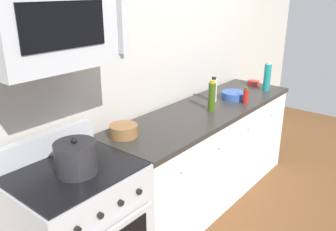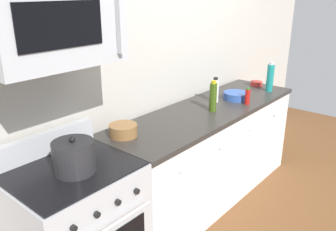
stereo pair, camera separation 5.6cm
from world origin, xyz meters
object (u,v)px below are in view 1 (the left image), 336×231
(range_oven, at_px, (79,231))
(stockpot, at_px, (76,158))
(bottle_olive_oil, at_px, (212,97))
(bowl_blue_mixing, at_px, (234,95))
(bottle_sparkling_teal, at_px, (267,77))
(bottle_vinegar_white, at_px, (213,90))
(microwave, at_px, (52,28))
(bowl_red_small, at_px, (253,83))
(bowl_wooden_salad, at_px, (123,130))
(bottle_hot_sauce_red, at_px, (246,96))

(range_oven, height_order, stockpot, stockpot)
(bottle_olive_oil, height_order, bowl_blue_mixing, bottle_olive_oil)
(bowl_blue_mixing, bearing_deg, stockpot, -179.94)
(bottle_sparkling_teal, bearing_deg, bottle_vinegar_white, 161.17)
(stockpot, bearing_deg, bottle_sparkling_teal, -2.94)
(microwave, xyz_separation_m, bowl_blue_mixing, (1.88, -0.10, -0.79))
(bottle_sparkling_teal, relative_size, bowl_red_small, 2.38)
(range_oven, relative_size, bowl_red_small, 8.19)
(bowl_wooden_salad, bearing_deg, stockpot, -162.21)
(microwave, bearing_deg, bowl_blue_mixing, -2.94)
(bottle_hot_sauce_red, bearing_deg, bottle_vinegar_white, 116.87)
(bottle_vinegar_white, xyz_separation_m, bowl_wooden_salad, (-1.12, 0.07, -0.07))
(microwave, height_order, bottle_olive_oil, microwave)
(bottle_olive_oil, bearing_deg, stockpot, 179.20)
(bottle_hot_sauce_red, xyz_separation_m, bowl_wooden_salad, (-1.26, 0.34, -0.03))
(stockpot, bearing_deg, bowl_wooden_salad, 17.79)
(bottle_sparkling_teal, relative_size, stockpot, 1.25)
(bottle_vinegar_white, height_order, bowl_red_small, bottle_vinegar_white)
(range_oven, xyz_separation_m, bottle_hot_sauce_red, (1.81, -0.21, 0.53))
(microwave, height_order, bowl_wooden_salad, microwave)
(bottle_sparkling_teal, bearing_deg, stockpot, 177.06)
(microwave, distance_m, bottle_sparkling_teal, 2.46)
(bottle_hot_sauce_red, height_order, bowl_blue_mixing, bottle_hot_sauce_red)
(range_oven, relative_size, bottle_olive_oil, 3.85)
(microwave, distance_m, bowl_red_small, 2.60)
(bottle_vinegar_white, distance_m, bowl_wooden_salad, 1.12)
(bottle_sparkling_teal, bearing_deg, bottle_hot_sauce_red, -176.06)
(range_oven, bearing_deg, microwave, 89.71)
(stockpot, bearing_deg, microwave, 89.87)
(bottle_olive_oil, xyz_separation_m, bowl_blue_mixing, (0.44, 0.02, -0.09))
(bowl_blue_mixing, bearing_deg, bowl_red_small, 7.81)
(bowl_blue_mixing, bearing_deg, bottle_olive_oil, -177.16)
(bottle_vinegar_white, xyz_separation_m, bowl_red_small, (0.80, -0.03, -0.09))
(bowl_wooden_salad, bearing_deg, bowl_blue_mixing, -7.55)
(bowl_red_small, distance_m, bowl_blue_mixing, 0.60)
(bottle_vinegar_white, height_order, stockpot, bottle_vinegar_white)
(microwave, bearing_deg, bottle_sparkling_teal, -5.32)
(bottle_olive_oil, bearing_deg, bowl_wooden_salad, 167.43)
(bottle_vinegar_white, height_order, bottle_sparkling_teal, bottle_sparkling_teal)
(bowl_red_small, relative_size, stockpot, 0.53)
(microwave, xyz_separation_m, stockpot, (-0.00, -0.10, -0.73))
(bottle_sparkling_teal, bearing_deg, range_oven, 175.77)
(bottle_sparkling_teal, xyz_separation_m, bowl_red_small, (0.12, 0.20, -0.12))
(bowl_red_small, bearing_deg, stockpot, -178.07)
(bottle_sparkling_teal, distance_m, bowl_wooden_salad, 1.83)
(bottle_olive_oil, xyz_separation_m, bowl_wooden_salad, (-0.88, 0.20, -0.09))
(bowl_red_small, distance_m, bowl_wooden_salad, 1.92)
(stockpot, bearing_deg, bottle_olive_oil, -0.80)
(range_oven, xyz_separation_m, bottle_olive_oil, (1.44, -0.07, 0.58))
(microwave, relative_size, bottle_olive_oil, 2.68)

